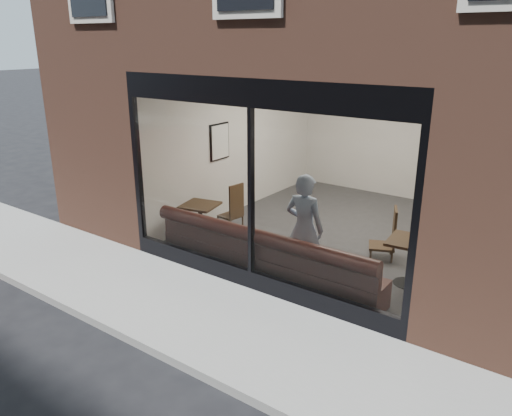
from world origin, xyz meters
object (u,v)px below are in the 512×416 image
Objects in this scene: person at (304,228)px; cafe_table_right at (411,242)px; cafe_table_left at (200,205)px; cafe_chair_right at (381,246)px; cafe_chair_left at (230,216)px; banquette at (266,266)px.

person is 2.59× the size of cafe_table_right.
cafe_table_left is 1.46× the size of cafe_chair_right.
person is at bearing 161.49° from cafe_chair_left.
cafe_chair_left is 3.17m from cafe_chair_right.
person is at bearing 33.19° from banquette.
person is 2.41m from cafe_table_left.
banquette is at bearing 30.76° from person.
cafe_table_right reaches higher than banquette.
cafe_table_right is at bearing 8.58° from cafe_table_left.
cafe_table_right is 1.75× the size of cafe_chair_left.
cafe_chair_right is (-0.73, 0.70, -0.50)m from cafe_table_right.
person is 2.79m from cafe_chair_left.
cafe_table_right reaches higher than cafe_chair_right.
banquette is 2.31m from cafe_table_right.
cafe_table_right is at bearing -153.35° from person.
cafe_chair_left is (-2.45, 1.19, -0.64)m from person.
cafe_chair_right is at bearing 136.21° from cafe_table_right.
cafe_table_left is 3.40m from cafe_chair_right.
banquette reaches higher than cafe_chair_left.
cafe_table_left is 1.09m from cafe_chair_left.
banquette is 10.28× the size of cafe_chair_left.
banquette is at bearing -16.17° from cafe_table_left.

